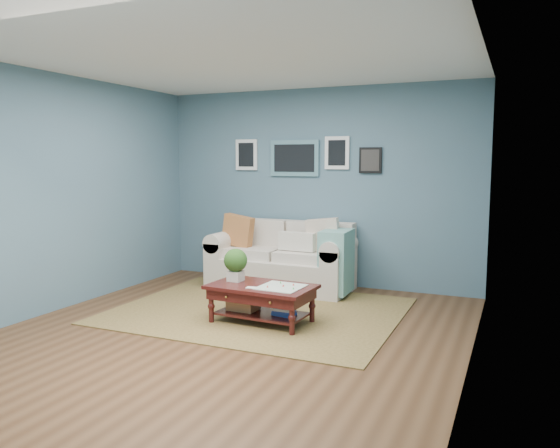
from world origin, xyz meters
The scene contains 4 objects.
room_shell centered at (0.00, 0.06, 1.36)m, with size 5.00×5.02×2.70m.
area_rug centered at (-0.10, 0.87, 0.01)m, with size 3.15×2.52×0.01m, color brown.
loveseat centered at (-0.23, 2.03, 0.41)m, with size 1.94×0.88×1.00m.
coffee_table centered at (0.07, 0.48, 0.34)m, with size 1.13×0.70×0.77m.
Camera 1 is at (2.58, -4.61, 1.72)m, focal length 35.00 mm.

